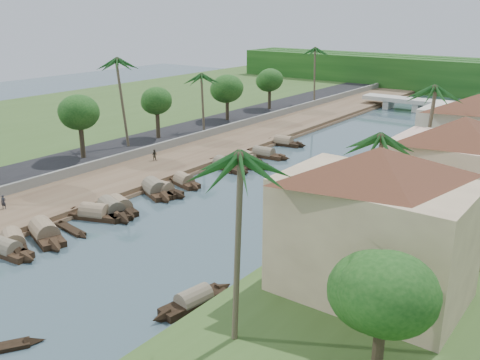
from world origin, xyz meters
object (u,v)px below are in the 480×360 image
Objects in this scene: bridge at (434,104)px; sampan_0 at (6,250)px; building_near at (373,222)px; person_near at (3,202)px; sampan_1 at (13,242)px.

sampan_0 is at bearing -95.86° from bridge.
building_near is at bearing 14.59° from sampan_0.
person_near is (-16.60, -79.49, -0.21)m from bridge.
bridge is at bearing 46.59° from person_near.
sampan_1 reaches higher than sampan_0.
bridge is 3.95× the size of sampan_1.
person_near is at bearing 144.27° from sampan_0.
bridge is 81.21m from person_near.
sampan_0 is (-8.63, -84.13, -1.31)m from bridge.
building_near reaches higher than person_near.
person_near is at bearing 178.75° from sampan_1.
sampan_0 is at bearing -159.87° from building_near.
building_near is at bearing -75.61° from bridge.
building_near reaches higher than bridge.
sampan_1 is 4.96× the size of person_near.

